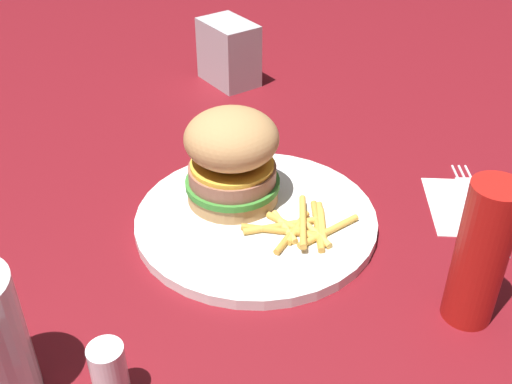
# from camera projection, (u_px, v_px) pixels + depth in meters

# --- Properties ---
(ground_plane) EXTENTS (1.60, 1.60, 0.00)m
(ground_plane) POSITION_uv_depth(u_px,v_px,m) (266.00, 212.00, 0.68)
(ground_plane) COLOR maroon
(plate) EXTENTS (0.26, 0.26, 0.01)m
(plate) POSITION_uv_depth(u_px,v_px,m) (256.00, 220.00, 0.66)
(plate) COLOR white
(plate) RESTS_ON ground_plane
(sandwich) EXTENTS (0.10, 0.10, 0.10)m
(sandwich) POSITION_uv_depth(u_px,v_px,m) (232.00, 157.00, 0.66)
(sandwich) COLOR tan
(sandwich) RESTS_ON plate
(fries_pile) EXTENTS (0.08, 0.12, 0.01)m
(fries_pile) POSITION_uv_depth(u_px,v_px,m) (303.00, 228.00, 0.63)
(fries_pile) COLOR gold
(fries_pile) RESTS_ON plate
(napkin) EXTENTS (0.12, 0.12, 0.00)m
(napkin) POSITION_uv_depth(u_px,v_px,m) (479.00, 207.00, 0.69)
(napkin) COLOR white
(napkin) RESTS_ON ground_plane
(fork) EXTENTS (0.17, 0.03, 0.00)m
(fork) POSITION_uv_depth(u_px,v_px,m) (479.00, 204.00, 0.69)
(fork) COLOR silver
(fork) RESTS_ON napkin
(napkin_dispenser) EXTENTS (0.11, 0.10, 0.09)m
(napkin_dispenser) POSITION_uv_depth(u_px,v_px,m) (229.00, 53.00, 0.94)
(napkin_dispenser) COLOR #B7BABF
(napkin_dispenser) RESTS_ON ground_plane
(ketchup_bottle) EXTENTS (0.04, 0.04, 0.14)m
(ketchup_bottle) POSITION_uv_depth(u_px,v_px,m) (481.00, 255.00, 0.52)
(ketchup_bottle) COLOR #B21914
(ketchup_bottle) RESTS_ON ground_plane
(salt_shaker) EXTENTS (0.03, 0.03, 0.06)m
(salt_shaker) POSITION_uv_depth(u_px,v_px,m) (109.00, 373.00, 0.47)
(salt_shaker) COLOR white
(salt_shaker) RESTS_ON ground_plane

